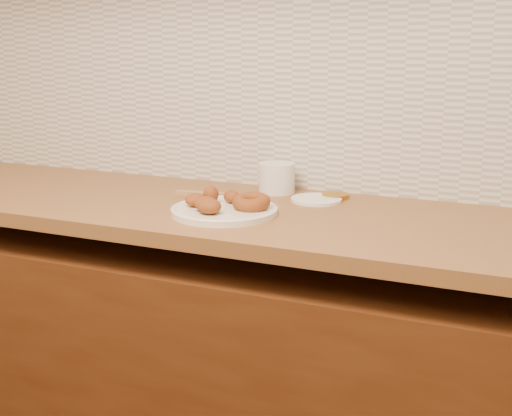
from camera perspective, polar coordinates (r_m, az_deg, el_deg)
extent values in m
cube|color=#BFB192|center=(1.93, 10.00, 14.52)|extent=(4.00, 0.02, 2.70)
cube|color=#532911|center=(1.88, 6.42, -16.04)|extent=(3.60, 0.60, 0.77)
cube|color=brown|center=(1.97, -11.60, 0.60)|extent=(2.30, 0.62, 0.04)
cube|color=silver|center=(1.92, 9.72, 10.05)|extent=(3.60, 0.02, 0.60)
cylinder|color=white|center=(1.70, -2.83, -0.24)|extent=(0.28, 0.28, 0.02)
torus|color=#944518|center=(1.69, -0.44, 0.55)|extent=(0.11, 0.11, 0.05)
ellipsoid|color=#944518|center=(1.75, -4.03, 1.21)|extent=(0.04, 0.05, 0.05)
ellipsoid|color=#944518|center=(1.72, -5.40, 0.74)|extent=(0.08, 0.08, 0.03)
ellipsoid|color=#944518|center=(1.67, -4.47, 0.39)|extent=(0.08, 0.08, 0.04)
ellipsoid|color=#944518|center=(1.63, -4.15, 0.13)|extent=(0.08, 0.08, 0.04)
ellipsoid|color=#944518|center=(1.75, -2.18, 1.02)|extent=(0.07, 0.07, 0.03)
cylinder|color=white|center=(1.94, 1.86, 2.69)|extent=(0.13, 0.13, 0.09)
cylinder|color=white|center=(1.85, 5.38, 0.75)|extent=(0.15, 0.15, 0.01)
cylinder|color=#B17A21|center=(1.89, 7.08, 1.09)|extent=(0.09, 0.09, 0.01)
cube|color=#A5774F|center=(1.91, -4.71, 1.25)|extent=(0.17, 0.05, 0.01)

